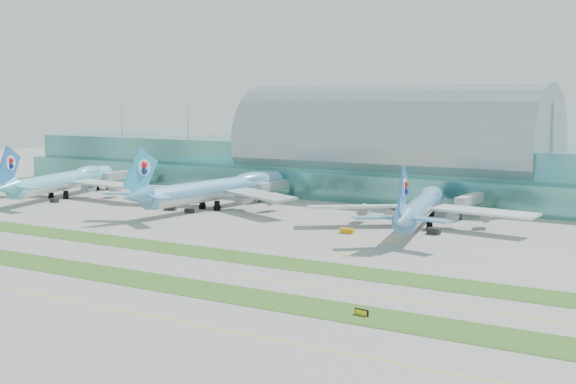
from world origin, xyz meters
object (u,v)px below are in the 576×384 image
Objects in this scene: airliner_b at (219,188)px; terminal at (391,159)px; airliner_a at (64,180)px; airliner_c at (421,206)px; taxiway_sign_east at (362,312)px.

terminal is at bearing 63.21° from airliner_b.
airliner_a is 67.82m from airliner_b.
airliner_b is at bearing 164.35° from airliner_c.
taxiway_sign_east is (28.39, -93.88, -5.85)m from airliner_c.
airliner_b is at bearing 146.31° from taxiway_sign_east.
airliner_b is at bearing -119.76° from terminal.
airliner_a is at bearing 167.68° from airliner_c.
airliner_a is 191.90m from taxiway_sign_east.
airliner_b is 140.34m from taxiway_sign_east.
terminal is 4.13× the size of airliner_b.
taxiway_sign_east is (67.53, -157.10, -13.63)m from terminal.
airliner_a is 26.86× the size of taxiway_sign_east.
terminal is at bearing 122.31° from taxiway_sign_east.
airliner_a reaches higher than taxiway_sign_east.
airliner_c reaches higher than taxiway_sign_east.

